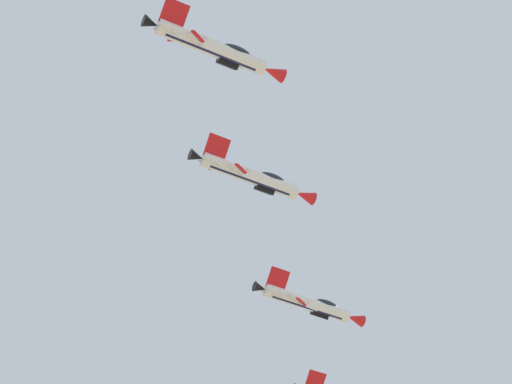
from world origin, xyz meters
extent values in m
cube|color=red|center=(24.06, 115.83, 85.37)|extent=(3.11, 2.71, 2.01)
cylinder|color=white|center=(20.42, 100.28, 86.30)|extent=(11.86, 5.67, 1.70)
cube|color=#191E4C|center=(20.31, 100.58, 85.96)|extent=(9.93, 4.68, 1.27)
cone|color=red|center=(27.14, 102.71, 86.30)|extent=(2.79, 2.29, 1.56)
cone|color=black|center=(14.07, 97.99, 86.30)|extent=(1.97, 1.82, 1.36)
ellipsoid|color=#192333|center=(23.05, 100.77, 86.77)|extent=(3.54, 2.55, 1.55)
cube|color=black|center=(22.26, 101.53, 85.71)|extent=(2.54, 2.04, 1.36)
cube|color=white|center=(18.13, 101.57, 88.00)|extent=(2.34, 3.47, 2.98)
cube|color=red|center=(16.55, 102.64, 89.42)|extent=(1.66, 0.80, 0.56)
cube|color=white|center=(19.44, 97.94, 84.48)|extent=(3.67, 3.58, 2.98)
cube|color=red|center=(18.91, 96.11, 83.06)|extent=(1.50, 1.57, 0.56)
cube|color=white|center=(15.24, 99.61, 87.33)|extent=(1.76, 1.79, 1.60)
cube|color=white|center=(16.00, 97.49, 85.27)|extent=(2.42, 2.42, 1.60)
cube|color=red|center=(16.32, 97.50, 87.64)|extent=(3.09, 2.67, 2.05)
cylinder|color=white|center=(10.62, 79.81, 87.60)|extent=(11.86, 5.67, 1.70)
cube|color=#191E4C|center=(10.51, 80.11, 87.26)|extent=(9.93, 4.68, 1.27)
cone|color=red|center=(17.35, 82.24, 87.60)|extent=(2.79, 2.29, 1.56)
cone|color=black|center=(4.27, 77.52, 87.60)|extent=(1.97, 1.82, 1.36)
ellipsoid|color=#192333|center=(13.25, 80.30, 88.07)|extent=(3.54, 2.55, 1.55)
cube|color=black|center=(12.47, 81.06, 87.01)|extent=(2.54, 2.04, 1.36)
cube|color=white|center=(8.34, 81.09, 89.31)|extent=(2.34, 3.46, 2.99)
cube|color=red|center=(6.76, 82.16, 90.73)|extent=(1.66, 0.79, 0.56)
cube|color=white|center=(9.64, 77.48, 85.77)|extent=(3.67, 3.57, 2.99)
cube|color=red|center=(9.11, 75.64, 84.35)|extent=(1.50, 1.57, 0.56)
cube|color=white|center=(5.44, 79.13, 88.64)|extent=(1.76, 1.79, 1.61)
cube|color=white|center=(6.20, 77.02, 86.57)|extent=(2.42, 2.42, 1.61)
cube|color=red|center=(6.52, 77.03, 88.93)|extent=(3.09, 2.68, 2.05)
cylinder|color=white|center=(4.54, 62.25, 87.84)|extent=(11.86, 5.67, 1.70)
cube|color=#191E4C|center=(4.43, 62.58, 87.52)|extent=(9.91, 4.62, 1.34)
cone|color=red|center=(11.27, 64.68, 87.84)|extent=(2.79, 2.29, 1.56)
cone|color=black|center=(-1.81, 59.96, 87.84)|extent=(1.97, 1.82, 1.36)
ellipsoid|color=#192333|center=(7.19, 62.71, 88.27)|extent=(3.54, 2.55, 1.55)
cube|color=black|center=(6.37, 63.55, 87.29)|extent=(2.53, 2.03, 1.38)
cube|color=white|center=(2.31, 63.39, 89.70)|extent=(2.30, 3.22, 3.23)
cube|color=red|center=(0.78, 64.34, 91.25)|extent=(1.66, 0.78, 0.58)
cube|color=white|center=(3.51, 60.07, 85.86)|extent=(3.49, 3.41, 3.23)
cube|color=red|center=(2.94, 58.36, 84.31)|extent=(1.48, 1.56, 0.58)
cube|color=white|center=(-0.60, 61.49, 88.96)|extent=(1.76, 1.67, 1.73)
cube|color=white|center=(0.10, 59.55, 86.71)|extent=(2.34, 2.33, 1.73)
cube|color=red|center=(0.48, 59.37, 89.06)|extent=(3.14, 2.81, 1.90)
camera|label=1|loc=(0.98, -3.79, 1.47)|focal=73.89mm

